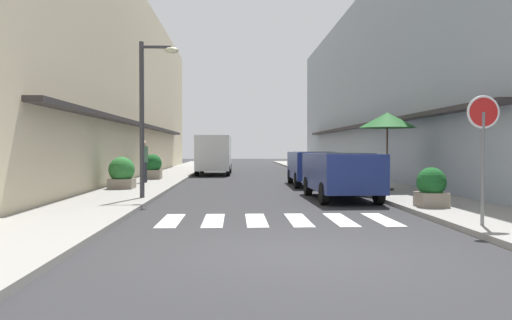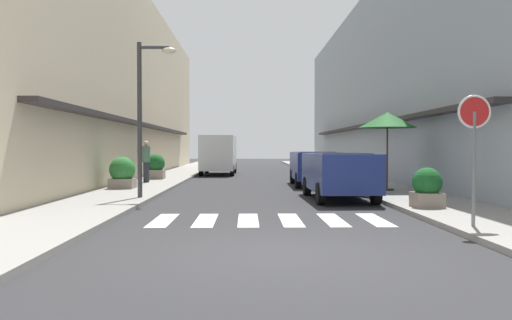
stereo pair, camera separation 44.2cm
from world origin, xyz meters
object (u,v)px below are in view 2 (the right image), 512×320
object	(u,v)px
delivery_van	(219,152)
planter_corner	(427,188)
planter_far	(156,167)
round_street_sign	(474,126)
planter_midblock	(122,173)
parked_car_near	(339,170)
cafe_umbrella	(387,121)
street_lamp	(146,101)
parked_car_mid	(314,164)
pedestrian_walking_near	(146,160)

from	to	relation	value
delivery_van	planter_corner	size ratio (longest dim) A/B	5.37
planter_far	delivery_van	bearing A→B (deg)	66.94
round_street_sign	delivery_van	bearing A→B (deg)	105.58
planter_midblock	planter_far	xyz separation A→B (m)	(0.21, 5.86, 0.03)
parked_car_near	planter_corner	size ratio (longest dim) A/B	4.39
cafe_umbrella	street_lamp	bearing A→B (deg)	-162.79
parked_car_near	cafe_umbrella	distance (m)	3.46
planter_corner	planter_midblock	world-z (taller)	planter_midblock
delivery_van	planter_far	bearing A→B (deg)	-113.06
parked_car_mid	planter_far	distance (m)	7.94
parked_car_near	delivery_van	bearing A→B (deg)	106.45
parked_car_mid	planter_far	size ratio (longest dim) A/B	3.69
delivery_van	street_lamp	bearing A→B (deg)	-94.83
round_street_sign	planter_corner	xyz separation A→B (m)	(0.22, 3.19, -1.43)
parked_car_mid	pedestrian_walking_near	world-z (taller)	pedestrian_walking_near
parked_car_near	planter_corner	world-z (taller)	parked_car_near
parked_car_mid	cafe_umbrella	bearing A→B (deg)	-61.27
parked_car_near	round_street_sign	xyz separation A→B (m)	(1.49, -6.27, 1.13)
round_street_sign	pedestrian_walking_near	bearing A→B (deg)	124.28
round_street_sign	street_lamp	xyz separation A→B (m)	(-7.42, 5.95, 0.99)
round_street_sign	street_lamp	bearing A→B (deg)	141.24
delivery_van	pedestrian_walking_near	bearing A→B (deg)	-106.75
planter_midblock	delivery_van	bearing A→B (deg)	76.54
cafe_umbrella	planter_midblock	distance (m)	9.88
street_lamp	planter_far	bearing A→B (deg)	98.35
street_lamp	planter_corner	size ratio (longest dim) A/B	4.66
delivery_van	pedestrian_walking_near	xyz separation A→B (m)	(-2.69, -8.93, -0.32)
parked_car_near	cafe_umbrella	bearing A→B (deg)	45.77
parked_car_mid	planter_corner	distance (m)	9.27
planter_midblock	parked_car_mid	bearing A→B (deg)	20.17
parked_car_near	planter_corner	bearing A→B (deg)	-60.90
parked_car_near	planter_midblock	xyz separation A→B (m)	(-7.52, 3.26, -0.23)
planter_far	pedestrian_walking_near	size ratio (longest dim) A/B	0.66
delivery_van	planter_far	xyz separation A→B (m)	(-2.72, -6.40, -0.69)
parked_car_near	pedestrian_walking_near	bearing A→B (deg)	137.84
parked_car_mid	round_street_sign	distance (m)	12.44
cafe_umbrella	planter_midblock	bearing A→B (deg)	173.53
street_lamp	cafe_umbrella	xyz separation A→B (m)	(8.03, 2.49, -0.44)
parked_car_mid	planter_midblock	size ratio (longest dim) A/B	3.78
round_street_sign	cafe_umbrella	size ratio (longest dim) A/B	0.91
street_lamp	delivery_van	bearing A→B (deg)	85.17
parked_car_near	planter_far	distance (m)	11.69
delivery_van	pedestrian_walking_near	size ratio (longest dim) A/B	2.99
round_street_sign	pedestrian_walking_near	world-z (taller)	round_street_sign
parked_car_mid	round_street_sign	size ratio (longest dim) A/B	1.76
planter_midblock	pedestrian_walking_near	size ratio (longest dim) A/B	0.65
delivery_van	parked_car_mid	bearing A→B (deg)	-64.24
parked_car_mid	planter_far	xyz separation A→B (m)	(-7.31, 3.10, -0.20)
round_street_sign	planter_far	size ratio (longest dim) A/B	2.09
parked_car_mid	round_street_sign	bearing A→B (deg)	-83.07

